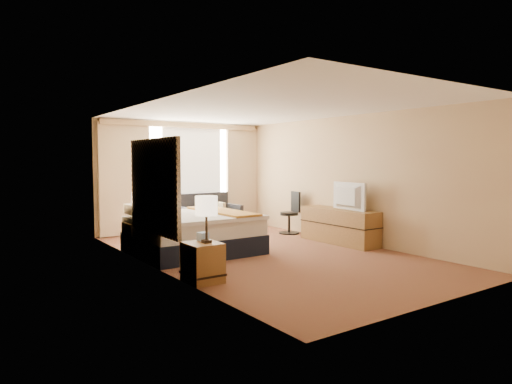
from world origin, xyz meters
TOP-DOWN VIEW (x-y plane):
  - floor at (0.00, 0.00)m, footprint 4.20×7.00m
  - ceiling at (0.00, 0.00)m, footprint 4.20×7.00m
  - wall_back at (0.00, 3.50)m, footprint 4.20×0.02m
  - wall_front at (0.00, -3.50)m, footprint 4.20×0.02m
  - wall_left at (-2.10, 0.00)m, footprint 0.02×7.00m
  - wall_right at (2.10, 0.00)m, footprint 0.02×7.00m
  - headboard at (-2.06, 0.20)m, footprint 0.06×1.85m
  - nightstand_left at (-1.87, -1.05)m, footprint 0.45×0.52m
  - nightstand_right at (-1.87, 1.45)m, footprint 0.45×0.52m
  - media_dresser at (1.83, 0.00)m, footprint 0.50×1.80m
  - window at (0.25, 3.47)m, footprint 2.30×0.02m
  - curtains at (-0.00, 3.39)m, footprint 4.12×0.19m
  - bed at (-1.06, 0.85)m, footprint 2.08×1.91m
  - loveseat at (0.51, 3.04)m, footprint 1.45×0.81m
  - floor_lamp at (-1.15, 2.30)m, footprint 0.23×0.23m
  - desk_chair at (1.80, 1.51)m, footprint 0.47×0.47m
  - lamp_left at (-1.83, -1.10)m, footprint 0.31×0.31m
  - lamp_right at (-1.82, 1.52)m, footprint 0.26×0.26m
  - tissue_box at (-1.79, -0.93)m, footprint 0.15×0.15m
  - telephone at (-1.88, 1.41)m, footprint 0.19×0.16m
  - television at (1.78, -0.21)m, footprint 0.24×0.96m

SIDE VIEW (x-z plane):
  - floor at x=0.00m, z-range -0.01..0.01m
  - nightstand_left at x=-1.87m, z-range 0.00..0.55m
  - nightstand_right at x=-1.87m, z-range 0.00..0.55m
  - loveseat at x=0.51m, z-range -0.15..0.74m
  - media_dresser at x=1.83m, z-range 0.00..0.70m
  - bed at x=-1.06m, z-range -0.14..0.88m
  - desk_chair at x=1.80m, z-range -0.05..0.91m
  - telephone at x=-1.88m, z-range 0.55..0.61m
  - tissue_box at x=-1.79m, z-range 0.55..0.67m
  - television at x=1.78m, z-range 0.70..1.25m
  - lamp_right at x=-1.82m, z-range 0.70..1.25m
  - lamp_left at x=-1.83m, z-range 0.73..1.38m
  - headboard at x=-2.06m, z-range 0.53..2.03m
  - floor_lamp at x=-1.15m, z-range 0.38..2.21m
  - wall_back at x=0.00m, z-range 0.00..2.60m
  - wall_front at x=0.00m, z-range 0.00..2.60m
  - wall_left at x=-2.10m, z-range 0.00..2.60m
  - wall_right at x=2.10m, z-range 0.00..2.60m
  - window at x=0.25m, z-range 0.17..2.47m
  - curtains at x=0.00m, z-range 0.13..2.69m
  - ceiling at x=0.00m, z-range 2.59..2.61m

